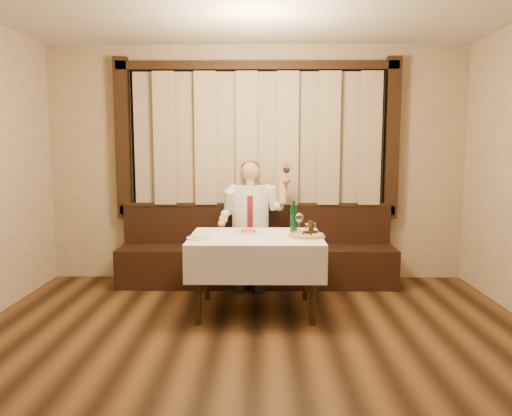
{
  "coord_description": "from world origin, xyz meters",
  "views": [
    {
      "loc": [
        0.05,
        -3.04,
        1.61
      ],
      "look_at": [
        0.0,
        1.9,
        1.0
      ],
      "focal_mm": 35.0,
      "sensor_mm": 36.0,
      "label": 1
    }
  ],
  "objects_px": {
    "pasta_red": "(248,230)",
    "cruet_caddy": "(311,230)",
    "dining_table": "(256,246)",
    "banquette": "(257,257)",
    "pizza": "(306,235)",
    "green_bottle": "(294,218)",
    "pasta_cream": "(199,235)",
    "seated_man": "(251,214)"
  },
  "relations": [
    {
      "from": "pasta_red",
      "to": "cruet_caddy",
      "type": "xyz_separation_m",
      "value": [
        0.61,
        -0.12,
        0.01
      ]
    },
    {
      "from": "dining_table",
      "to": "cruet_caddy",
      "type": "height_order",
      "value": "cruet_caddy"
    },
    {
      "from": "dining_table",
      "to": "cruet_caddy",
      "type": "bearing_deg",
      "value": 2.45
    },
    {
      "from": "banquette",
      "to": "pizza",
      "type": "relative_size",
      "value": 8.96
    },
    {
      "from": "pizza",
      "to": "green_bottle",
      "type": "xyz_separation_m",
      "value": [
        -0.1,
        0.32,
        0.12
      ]
    },
    {
      "from": "banquette",
      "to": "pasta_red",
      "type": "distance_m",
      "value": 1.01
    },
    {
      "from": "pasta_red",
      "to": "pasta_cream",
      "type": "xyz_separation_m",
      "value": [
        -0.45,
        -0.31,
        -0.0
      ]
    },
    {
      "from": "pizza",
      "to": "green_bottle",
      "type": "relative_size",
      "value": 1.08
    },
    {
      "from": "banquette",
      "to": "pizza",
      "type": "bearing_deg",
      "value": -66.31
    },
    {
      "from": "banquette",
      "to": "pasta_red",
      "type": "height_order",
      "value": "banquette"
    },
    {
      "from": "pasta_red",
      "to": "seated_man",
      "type": "bearing_deg",
      "value": 89.24
    },
    {
      "from": "banquette",
      "to": "green_bottle",
      "type": "xyz_separation_m",
      "value": [
        0.38,
        -0.78,
        0.59
      ]
    },
    {
      "from": "pasta_red",
      "to": "dining_table",
      "type": "bearing_deg",
      "value": -60.45
    },
    {
      "from": "pasta_cream",
      "to": "seated_man",
      "type": "relative_size",
      "value": 0.16
    },
    {
      "from": "seated_man",
      "to": "pasta_cream",
      "type": "bearing_deg",
      "value": -112.73
    },
    {
      "from": "pizza",
      "to": "pasta_cream",
      "type": "distance_m",
      "value": 1.02
    },
    {
      "from": "dining_table",
      "to": "pasta_red",
      "type": "height_order",
      "value": "pasta_red"
    },
    {
      "from": "pasta_cream",
      "to": "pasta_red",
      "type": "bearing_deg",
      "value": 34.32
    },
    {
      "from": "pizza",
      "to": "green_bottle",
      "type": "distance_m",
      "value": 0.36
    },
    {
      "from": "banquette",
      "to": "seated_man",
      "type": "xyz_separation_m",
      "value": [
        -0.07,
        -0.09,
        0.53
      ]
    },
    {
      "from": "banquette",
      "to": "pasta_cream",
      "type": "relative_size",
      "value": 13.95
    },
    {
      "from": "pasta_cream",
      "to": "green_bottle",
      "type": "xyz_separation_m",
      "value": [
        0.91,
        0.41,
        0.11
      ]
    },
    {
      "from": "pasta_red",
      "to": "green_bottle",
      "type": "xyz_separation_m",
      "value": [
        0.46,
        0.11,
        0.1
      ]
    },
    {
      "from": "dining_table",
      "to": "pasta_cream",
      "type": "xyz_separation_m",
      "value": [
        -0.53,
        -0.17,
        0.14
      ]
    },
    {
      "from": "dining_table",
      "to": "green_bottle",
      "type": "distance_m",
      "value": 0.51
    },
    {
      "from": "pasta_red",
      "to": "pizza",
      "type": "bearing_deg",
      "value": -20.74
    },
    {
      "from": "pasta_cream",
      "to": "green_bottle",
      "type": "height_order",
      "value": "green_bottle"
    },
    {
      "from": "seated_man",
      "to": "green_bottle",
      "type": "bearing_deg",
      "value": -56.96
    },
    {
      "from": "pasta_cream",
      "to": "seated_man",
      "type": "bearing_deg",
      "value": 67.27
    },
    {
      "from": "pizza",
      "to": "green_bottle",
      "type": "height_order",
      "value": "green_bottle"
    },
    {
      "from": "pasta_red",
      "to": "green_bottle",
      "type": "relative_size",
      "value": 0.78
    },
    {
      "from": "pasta_red",
      "to": "cruet_caddy",
      "type": "height_order",
      "value": "cruet_caddy"
    },
    {
      "from": "banquette",
      "to": "green_bottle",
      "type": "height_order",
      "value": "green_bottle"
    },
    {
      "from": "pizza",
      "to": "pasta_cream",
      "type": "bearing_deg",
      "value": -174.55
    },
    {
      "from": "pizza",
      "to": "pasta_cream",
      "type": "xyz_separation_m",
      "value": [
        -1.01,
        -0.1,
        0.02
      ]
    },
    {
      "from": "green_bottle",
      "to": "cruet_caddy",
      "type": "height_order",
      "value": "green_bottle"
    },
    {
      "from": "dining_table",
      "to": "pizza",
      "type": "height_order",
      "value": "pizza"
    },
    {
      "from": "pizza",
      "to": "seated_man",
      "type": "bearing_deg",
      "value": 118.6
    },
    {
      "from": "banquette",
      "to": "dining_table",
      "type": "height_order",
      "value": "banquette"
    },
    {
      "from": "banquette",
      "to": "pizza",
      "type": "distance_m",
      "value": 1.28
    },
    {
      "from": "pizza",
      "to": "pasta_cream",
      "type": "relative_size",
      "value": 1.56
    },
    {
      "from": "green_bottle",
      "to": "cruet_caddy",
      "type": "bearing_deg",
      "value": -55.99
    }
  ]
}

